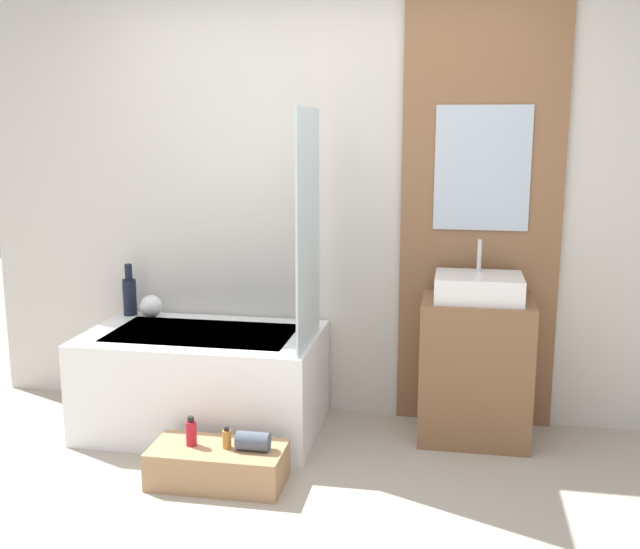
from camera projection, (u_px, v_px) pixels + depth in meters
name	position (u px, v px, depth m)	size (l,w,h in m)	color
ground_plane	(256.00, 545.00, 3.11)	(12.00, 12.00, 0.00)	#A39989
wall_tiled_back	(323.00, 197.00, 4.38)	(4.20, 0.06, 2.60)	beige
wall_wood_accent	(481.00, 199.00, 4.17)	(0.89, 0.04, 2.60)	brown
bathtub	(204.00, 380.00, 4.26)	(1.31, 0.79, 0.57)	white
glass_shower_screen	(308.00, 228.00, 3.89)	(0.01, 0.58, 1.23)	silver
wooden_step_bench	(218.00, 465.00, 3.63)	(0.65, 0.32, 0.19)	#A87F56
vanity_cabinet	(475.00, 370.00, 4.11)	(0.60, 0.45, 0.79)	brown
sink	(479.00, 287.00, 4.02)	(0.46, 0.36, 0.31)	white
vase_tall_dark	(130.00, 294.00, 4.57)	(0.08, 0.08, 0.32)	black
vase_round_light	(151.00, 306.00, 4.53)	(0.14, 0.14, 0.14)	white
bottle_soap_primary	(191.00, 432.00, 3.62)	(0.05, 0.05, 0.15)	#B21928
bottle_soap_secondary	(227.00, 439.00, 3.60)	(0.04, 0.04, 0.11)	#B2752D
towel_roll	(253.00, 441.00, 3.57)	(0.09, 0.09, 0.16)	#4C5666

